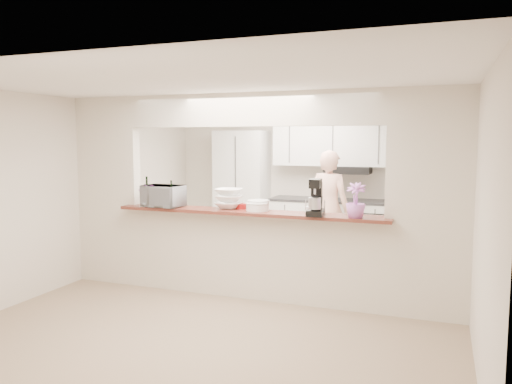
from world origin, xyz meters
The scene contains 19 objects.
floor centered at (0.00, 0.00, 0.00)m, with size 6.00×6.00×0.00m, color gray.
tile_overlay centered at (0.00, 1.55, 0.01)m, with size 5.00×2.90×0.01m, color beige.
partition centered at (0.00, 0.00, 1.48)m, with size 5.00×0.15×2.50m.
bar_counter centered at (0.00, 0.00, 0.58)m, with size 3.40×0.38×1.09m.
kitchen_cabinets centered at (-0.19, 2.72, 0.97)m, with size 3.15×0.62×2.25m.
refrigerator centered at (2.05, 2.65, 0.85)m, with size 0.75×0.70×1.70m, color #9E9EA3.
flower_left centered at (-1.32, -0.15, 1.24)m, with size 0.26×0.23×0.29m, color #D26FBE.
wine_bottle_a centered at (-1.36, -0.15, 1.24)m, with size 0.08×0.08×0.39m.
wine_bottle_b centered at (-1.00, -0.15, 1.23)m, with size 0.07×0.07×0.35m.
toaster_oven centered at (-1.15, -0.10, 1.23)m, with size 0.50×0.34×0.28m, color #9E9EA3.
serving_bowls centered at (-0.30, 0.05, 1.21)m, with size 0.33×0.33×0.24m, color white.
plate_stack_a centered at (0.10, 0.03, 1.15)m, with size 0.27×0.27×0.12m.
plate_stack_b centered at (0.10, -0.02, 1.14)m, with size 0.28×0.28×0.10m.
red_bowl centered at (-0.15, 0.08, 1.12)m, with size 0.14×0.14×0.06m, color maroon.
tan_bowl centered at (0.15, -0.03, 1.12)m, with size 0.14×0.14×0.07m, color tan.
utensil_caddy centered at (0.80, 0.05, 1.18)m, with size 0.27×0.20×0.22m.
stand_mixer centered at (0.85, -0.14, 1.28)m, with size 0.21×0.30×0.42m.
flower_right centered at (1.30, -0.15, 1.28)m, with size 0.22×0.22×0.39m, color #D274D8.
person centered at (0.56, 1.94, 0.89)m, with size 0.65×0.43×1.78m, color #DBA38E.
Camera 1 is at (2.17, -5.60, 1.94)m, focal length 35.00 mm.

